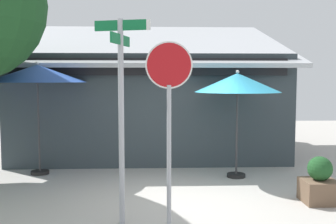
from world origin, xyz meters
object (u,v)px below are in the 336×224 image
sidewalk_planter (319,183)px  patio_umbrella_teal_center (237,84)px  stop_sign (169,101)px  patio_umbrella_royal_blue_left (37,74)px  street_sign_post (121,102)px

sidewalk_planter → patio_umbrella_teal_center: bearing=120.2°
patio_umbrella_teal_center → sidewalk_planter: 2.95m
stop_sign → patio_umbrella_royal_blue_left: (-3.03, 3.65, 0.45)m
street_sign_post → stop_sign: (0.74, -0.22, 0.02)m
sidewalk_planter → stop_sign: bearing=-158.1°
street_sign_post → patio_umbrella_teal_center: bearing=49.6°
patio_umbrella_teal_center → street_sign_post: bearing=-130.4°
patio_umbrella_royal_blue_left → sidewalk_planter: size_ratio=3.11×
patio_umbrella_teal_center → sidewalk_planter: size_ratio=2.88×
patio_umbrella_royal_blue_left → patio_umbrella_teal_center: 4.80m
stop_sign → sidewalk_planter: (2.90, 1.17, -1.62)m
stop_sign → patio_umbrella_teal_center: size_ratio=1.14×
stop_sign → patio_umbrella_teal_center: bearing=61.0°
patio_umbrella_royal_blue_left → patio_umbrella_teal_center: patio_umbrella_royal_blue_left is taller
patio_umbrella_royal_blue_left → sidewalk_planter: bearing=-22.7°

